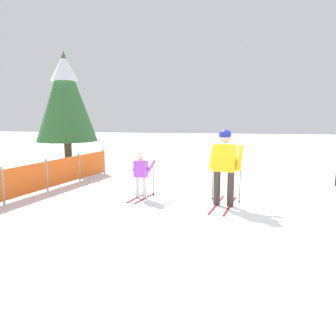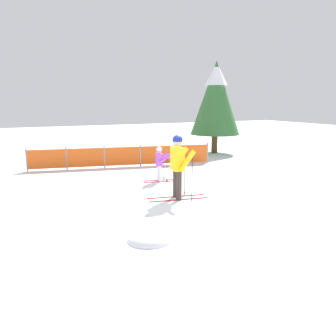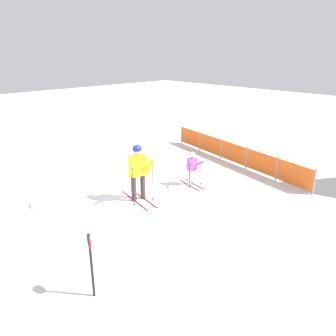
{
  "view_description": "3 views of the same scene",
  "coord_description": "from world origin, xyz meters",
  "px_view_note": "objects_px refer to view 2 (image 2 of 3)",
  "views": [
    {
      "loc": [
        -7.56,
        0.21,
        2.11
      ],
      "look_at": [
        0.4,
        1.53,
        0.8
      ],
      "focal_mm": 35.0,
      "sensor_mm": 36.0,
      "label": 1
    },
    {
      "loc": [
        -3.99,
        -7.75,
        2.67
      ],
      "look_at": [
        0.19,
        1.12,
        0.68
      ],
      "focal_mm": 35.0,
      "sensor_mm": 36.0,
      "label": 2
    },
    {
      "loc": [
        7.36,
        -5.7,
        4.44
      ],
      "look_at": [
        0.15,
        1.29,
        0.8
      ],
      "focal_mm": 35.0,
      "sensor_mm": 36.0,
      "label": 3
    }
  ],
  "objects_px": {
    "skier_adult": "(178,161)",
    "conifer_far": "(216,97)",
    "skier_child": "(160,161)",
    "safety_fence": "(123,156)"
  },
  "relations": [
    {
      "from": "conifer_far",
      "to": "skier_adult",
      "type": "bearing_deg",
      "value": -129.89
    },
    {
      "from": "skier_child",
      "to": "conifer_far",
      "type": "distance_m",
      "value": 7.2
    },
    {
      "from": "skier_adult",
      "to": "safety_fence",
      "type": "xyz_separation_m",
      "value": [
        -0.02,
        5.03,
        -0.61
      ]
    },
    {
      "from": "skier_adult",
      "to": "conifer_far",
      "type": "bearing_deg",
      "value": 60.79
    },
    {
      "from": "conifer_far",
      "to": "safety_fence",
      "type": "bearing_deg",
      "value": -164.19
    },
    {
      "from": "safety_fence",
      "to": "conifer_far",
      "type": "relative_size",
      "value": 1.56
    },
    {
      "from": "skier_adult",
      "to": "safety_fence",
      "type": "height_order",
      "value": "skier_adult"
    },
    {
      "from": "safety_fence",
      "to": "conifer_far",
      "type": "distance_m",
      "value": 6.26
    },
    {
      "from": "skier_adult",
      "to": "skier_child",
      "type": "bearing_deg",
      "value": 90.75
    },
    {
      "from": "skier_child",
      "to": "conifer_far",
      "type": "bearing_deg",
      "value": 53.53
    }
  ]
}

